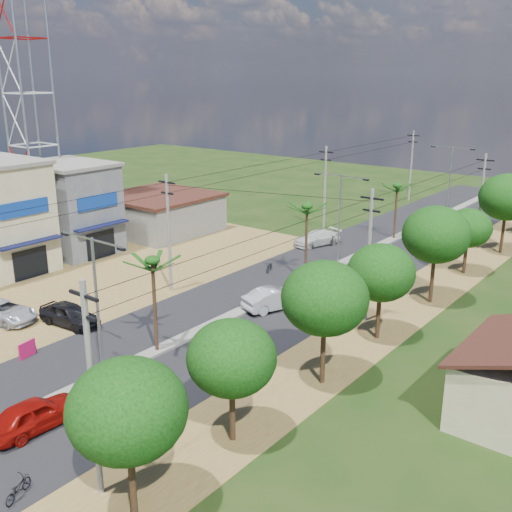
{
  "coord_description": "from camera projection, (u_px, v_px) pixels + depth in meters",
  "views": [
    {
      "loc": [
        24.72,
        -17.98,
        16.04
      ],
      "look_at": [
        -1.45,
        15.47,
        3.0
      ],
      "focal_mm": 42.0,
      "sensor_mm": 36.0,
      "label": 1
    }
  ],
  "objects": [
    {
      "name": "utility_pole_e_c",
      "position": [
        481.0,
        199.0,
        55.6
      ],
      "size": [
        1.6,
        0.24,
        9.0
      ],
      "color": "#605E56",
      "rests_on": "ground"
    },
    {
      "name": "median",
      "position": [
        291.0,
        288.0,
        46.33
      ],
      "size": [
        1.0,
        90.0,
        0.18
      ],
      "primitive_type": "cube",
      "color": "#605E56",
      "rests_on": "ground"
    },
    {
      "name": "telecom_tower",
      "position": [
        22.0,
        37.0,
        53.64
      ],
      "size": [
        3.8,
        3.8,
        43.0
      ],
      "color": "gray",
      "rests_on": "ground"
    },
    {
      "name": "tree_east_c",
      "position": [
        325.0,
        298.0,
        30.93
      ],
      "size": [
        4.6,
        4.6,
        6.83
      ],
      "color": "black",
      "rests_on": "ground"
    },
    {
      "name": "tree_east_b",
      "position": [
        232.0,
        358.0,
        26.12
      ],
      "size": [
        4.0,
        4.0,
        5.83
      ],
      "color": "black",
      "rests_on": "ground"
    },
    {
      "name": "ground",
      "position": [
        103.0,
        378.0,
        32.81
      ],
      "size": [
        160.0,
        160.0,
        0.0
      ],
      "primitive_type": "plane",
      "color": "black",
      "rests_on": "ground"
    },
    {
      "name": "utility_pole_w_d",
      "position": [
        411.0,
        164.0,
        76.94
      ],
      "size": [
        1.6,
        0.24,
        9.0
      ],
      "color": "#605E56",
      "rests_on": "ground"
    },
    {
      "name": "utility_pole_e_a",
      "position": [
        92.0,
        386.0,
        22.47
      ],
      "size": [
        1.6,
        0.24,
        9.0
      ],
      "color": "#605E56",
      "rests_on": "ground"
    },
    {
      "name": "moto_rider_east",
      "position": [
        18.0,
        489.0,
        23.45
      ],
      "size": [
        1.11,
        1.64,
        0.82
      ],
      "primitive_type": "imported",
      "rotation": [
        0.0,
        0.0,
        3.55
      ],
      "color": "black",
      "rests_on": "ground"
    },
    {
      "name": "streetlight_mid",
      "position": [
        339.0,
        213.0,
        50.22
      ],
      "size": [
        5.1,
        0.18,
        8.0
      ],
      "color": "gray",
      "rests_on": "ground"
    },
    {
      "name": "streetlight_far",
      "position": [
        450.0,
        174.0,
        69.04
      ],
      "size": [
        5.1,
        0.18,
        8.0
      ],
      "color": "gray",
      "rests_on": "ground"
    },
    {
      "name": "dirt_shoulder_east",
      "position": [
        371.0,
        329.0,
        39.09
      ],
      "size": [
        5.0,
        90.0,
        0.03
      ],
      "primitive_type": "cube",
      "color": "brown",
      "rests_on": "ground"
    },
    {
      "name": "palm_median_near",
      "position": [
        153.0,
        265.0,
        34.19
      ],
      "size": [
        2.0,
        2.0,
        6.15
      ],
      "color": "black",
      "rests_on": "ground"
    },
    {
      "name": "tree_east_a",
      "position": [
        127.0,
        410.0,
        21.37
      ],
      "size": [
        4.4,
        4.4,
        6.37
      ],
      "color": "black",
      "rests_on": "ground"
    },
    {
      "name": "tree_east_e",
      "position": [
        436.0,
        235.0,
        42.22
      ],
      "size": [
        4.8,
        4.8,
        7.14
      ],
      "color": "black",
      "rests_on": "ground"
    },
    {
      "name": "utility_pole_w_b",
      "position": [
        169.0,
        231.0,
        44.57
      ],
      "size": [
        1.6,
        0.24,
        9.0
      ],
      "color": "#605E56",
      "rests_on": "ground"
    },
    {
      "name": "car_silver_mid",
      "position": [
        275.0,
        299.0,
        42.16
      ],
      "size": [
        3.27,
        5.01,
        1.56
      ],
      "primitive_type": "imported",
      "rotation": [
        0.0,
        0.0,
        2.77
      ],
      "color": "#AAACB2",
      "rests_on": "ground"
    },
    {
      "name": "road",
      "position": [
        268.0,
        300.0,
        44.09
      ],
      "size": [
        12.0,
        110.0,
        0.04
      ],
      "primitive_type": "cube",
      "color": "black",
      "rests_on": "ground"
    },
    {
      "name": "moto_rider_west_a",
      "position": [
        269.0,
        267.0,
        50.18
      ],
      "size": [
        1.12,
        1.7,
        0.85
      ],
      "primitive_type": "imported",
      "rotation": [
        0.0,
        0.0,
        0.38
      ],
      "color": "black",
      "rests_on": "ground"
    },
    {
      "name": "car_parked_silver",
      "position": [
        4.0,
        312.0,
        40.12
      ],
      "size": [
        5.21,
        3.02,
        1.36
      ],
      "primitive_type": "imported",
      "rotation": [
        0.0,
        0.0,
        1.73
      ],
      "color": "#AAACB2",
      "rests_on": "ground"
    },
    {
      "name": "utility_pole_w_c",
      "position": [
        325.0,
        188.0,
        61.13
      ],
      "size": [
        1.6,
        0.24,
        9.0
      ],
      "color": "#605E56",
      "rests_on": "ground"
    },
    {
      "name": "utility_pole_e_b",
      "position": [
        369.0,
        253.0,
        39.04
      ],
      "size": [
        1.6,
        0.24,
        9.0
      ],
      "color": "#605E56",
      "rests_on": "ground"
    },
    {
      "name": "palm_median_far",
      "position": [
        397.0,
        188.0,
        58.36
      ],
      "size": [
        2.0,
        2.0,
        5.85
      ],
      "color": "black",
      "rests_on": "ground"
    },
    {
      "name": "tree_east_g",
      "position": [
        507.0,
        197.0,
        54.1
      ],
      "size": [
        5.0,
        5.0,
        7.38
      ],
      "color": "black",
      "rests_on": "ground"
    },
    {
      "name": "moto_rider_west_b",
      "position": [
        335.0,
        240.0,
        57.94
      ],
      "size": [
        0.51,
        1.74,
        1.04
      ],
      "primitive_type": "imported",
      "rotation": [
        0.0,
        0.0,
        -0.01
      ],
      "color": "black",
      "rests_on": "ground"
    },
    {
      "name": "roadside_sign",
      "position": [
        27.0,
        350.0,
        35.05
      ],
      "size": [
        0.32,
        1.21,
        1.02
      ],
      "rotation": [
        0.0,
        0.0,
        0.2
      ],
      "color": "#AC0F48",
      "rests_on": "ground"
    },
    {
      "name": "car_white_far",
      "position": [
        317.0,
        238.0,
        57.8
      ],
      "size": [
        3.46,
        5.23,
        1.41
      ],
      "primitive_type": "imported",
      "rotation": [
        0.0,
        0.0,
        -0.34
      ],
      "color": "#B5B5B1",
      "rests_on": "ground"
    },
    {
      "name": "streetlight_near",
      "position": [
        96.0,
        297.0,
        31.4
      ],
      "size": [
        5.1,
        0.18,
        8.0
      ],
      "color": "gray",
      "rests_on": "ground"
    },
    {
      "name": "car_red_near",
      "position": [
        36.0,
        415.0,
        27.91
      ],
      "size": [
        1.98,
        4.55,
        1.53
      ],
      "primitive_type": "imported",
      "rotation": [
        0.0,
        0.0,
        3.1
      ],
      "color": "maroon",
      "rests_on": "ground"
    },
    {
      "name": "shophouse_grey",
      "position": [
        71.0,
        207.0,
        55.07
      ],
      "size": [
        9.0,
        6.4,
        8.3
      ],
      "color": "#4A4C52",
      "rests_on": "ground"
    },
    {
      "name": "dirt_lot_west",
      "position": [
        65.0,
        283.0,
        47.66
      ],
      "size": [
        18.0,
        46.0,
        0.04
      ],
      "primitive_type": "cube",
      "color": "brown",
      "rests_on": "ground"
    },
    {
      "name": "tree_east_f",
      "position": [
        468.0,
        228.0,
        48.83
      ],
      "size": [
        3.8,
        3.8,
        5.52
      ],
      "color": "black",
      "rests_on": "ground"
    },
    {
      "name": "car_parked_dark",
      "position": [
        70.0,
        315.0,
        39.43
      ],
      "size": [
        4.64,
        2.28,
        1.52
      ],
      "primitive_type": "imported",
      "rotation": [
        0.0,
        0.0,
        1.68
      ],
      "color": "black",
      "rests_on": "ground"
    },
    {
      "name": "tree_east_d",
      "position": [
        381.0,
        273.0,
        36.53
      ],
      "size": [
        4.2,
        4.2,
        6.13
      ],
      "color": "black",
      "rests_on": "ground"
    },
    {
      "name": "low_shed",
      "position": [
        159.0,
        213.0,
        62.67
      ],
      "size": [
        10.4,
        10.4,
        3.95
      ],
      "color": "#605E56",
      "rests_on": "ground"
    },
    {
      "name": "palm_median_mid",
      "position": [
        307.0,
        210.0,
        46.13
      ],
      "size": [
        2.0,
        2.0,
        6.55
      ],
      "color": "black",
      "rests_on": "ground"
    }
  ]
}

